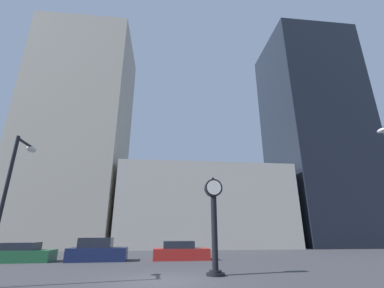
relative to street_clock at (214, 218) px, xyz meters
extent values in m
plane|color=#38383D|center=(-2.30, -0.97, -2.44)|extent=(200.00, 200.00, 0.00)
cube|color=#BCB29E|center=(-14.69, 23.03, 12.90)|extent=(12.56, 12.00, 30.69)
cube|color=beige|center=(2.94, 23.03, 2.52)|extent=(21.50, 12.00, 9.92)
cube|color=black|center=(20.94, 23.03, 14.25)|extent=(12.44, 12.00, 33.39)
cylinder|color=black|center=(0.00, 0.00, -2.38)|extent=(0.84, 0.84, 0.12)
cylinder|color=black|center=(0.00, 0.00, -2.27)|extent=(0.56, 0.56, 0.10)
cylinder|color=black|center=(0.00, 0.00, -0.60)|extent=(0.28, 0.28, 3.24)
cylinder|color=black|center=(0.00, 0.00, 1.44)|extent=(0.85, 0.38, 0.85)
cylinder|color=white|center=(0.00, -0.20, 1.44)|extent=(0.69, 0.02, 0.69)
cylinder|color=white|center=(0.00, 0.20, 1.44)|extent=(0.69, 0.02, 0.69)
sphere|color=black|center=(0.00, 0.00, 1.92)|extent=(0.12, 0.12, 0.12)
cube|color=#236038|center=(-11.46, 6.77, -2.08)|extent=(3.90, 1.86, 0.73)
cube|color=#232833|center=(-11.65, 6.77, -1.48)|extent=(2.16, 1.59, 0.47)
cube|color=#19234C|center=(-6.68, 6.83, -2.02)|extent=(3.87, 1.93, 0.85)
cube|color=#232833|center=(-6.87, 6.82, -1.28)|extent=(2.16, 1.64, 0.63)
cube|color=red|center=(-1.05, 7.08, -2.07)|extent=(3.95, 1.80, 0.75)
cube|color=#232833|center=(-1.25, 7.07, -1.44)|extent=(2.19, 1.55, 0.49)
cylinder|color=black|center=(-8.50, -1.80, 0.36)|extent=(0.14, 0.14, 5.60)
cylinder|color=black|center=(-8.50, -1.20, 3.06)|extent=(0.11, 1.20, 0.11)
ellipsoid|color=silver|center=(-8.50, -0.60, 2.96)|extent=(0.36, 0.60, 0.24)
ellipsoid|color=silver|center=(9.46, -0.55, 4.71)|extent=(0.36, 0.60, 0.24)
camera|label=1|loc=(-2.43, -12.46, -0.62)|focal=24.00mm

